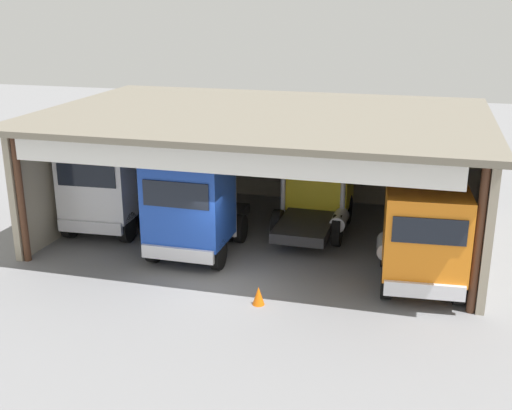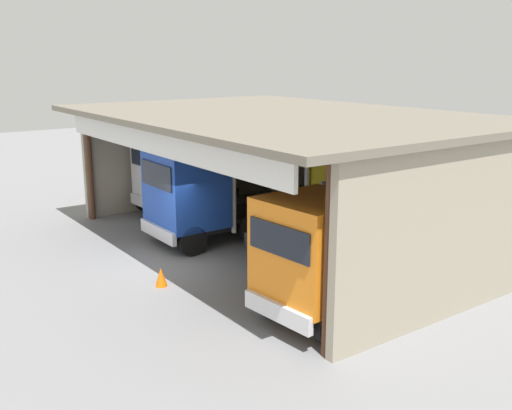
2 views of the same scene
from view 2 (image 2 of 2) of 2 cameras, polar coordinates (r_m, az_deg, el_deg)
ground_plane at (r=19.23m, az=-8.18°, el=-5.98°), size 80.00×80.00×0.00m
workshop_shed at (r=21.39m, az=4.68°, el=5.47°), size 15.44×10.71×4.70m
truck_white_center_right_bay at (r=25.19m, az=-8.02°, el=3.12°), size 2.85×4.25×3.48m
truck_blue_yard_outside at (r=21.18m, az=-5.97°, el=1.14°), size 2.74×5.16×3.56m
truck_yellow_center_left_bay at (r=20.72m, az=8.66°, el=1.05°), size 2.66×5.16×3.79m
truck_orange_center_bay at (r=14.90m, az=6.50°, el=-4.90°), size 2.77×5.05×3.31m
oil_drum at (r=26.64m, az=4.61°, el=0.81°), size 0.58×0.58×0.92m
tool_cart at (r=26.13m, az=2.93°, el=0.66°), size 0.90×0.60×1.00m
traffic_cone at (r=17.69m, az=-9.12°, el=-6.85°), size 0.36×0.36×0.56m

